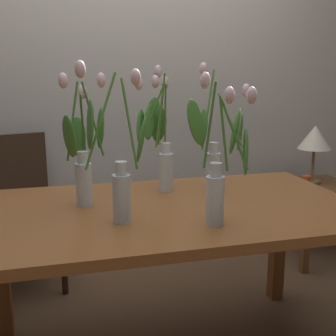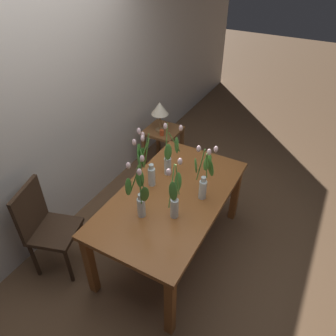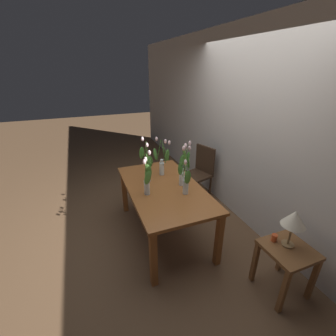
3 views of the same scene
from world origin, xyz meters
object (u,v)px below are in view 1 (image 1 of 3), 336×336
object	(u,v)px
tulip_vase_2	(119,172)
table_lamp	(315,139)
side_table	(317,200)
tulip_vase_0	(83,158)
pillar_candle	(306,181)
dining_chair	(20,204)
tulip_vase_3	(159,142)
tulip_vase_4	(216,154)
tulip_vase_1	(220,168)
dining_table	(170,227)

from	to	relation	value
tulip_vase_2	table_lamp	distance (m)	1.76
tulip_vase_2	side_table	distance (m)	1.85
tulip_vase_0	pillar_candle	world-z (taller)	tulip_vase_0
tulip_vase_0	side_table	xyz separation A→B (m)	(1.61, 0.71, -0.51)
dining_chair	pillar_candle	size ratio (longest dim) A/B	12.40
tulip_vase_0	tulip_vase_3	xyz separation A→B (m)	(0.36, 0.16, 0.03)
dining_chair	side_table	xyz separation A→B (m)	(1.96, -0.11, -0.09)
tulip_vase_4	pillar_candle	xyz separation A→B (m)	(0.87, 0.58, -0.33)
tulip_vase_0	dining_chair	distance (m)	0.98
side_table	tulip_vase_0	bearing A→B (deg)	-156.32
tulip_vase_1	table_lamp	xyz separation A→B (m)	(1.11, 1.08, -0.09)
dining_table	side_table	xyz separation A→B (m)	(1.27, 0.81, -0.22)
tulip_vase_2	tulip_vase_4	xyz separation A→B (m)	(0.49, 0.32, -0.01)
tulip_vase_4	side_table	bearing A→B (deg)	32.67
tulip_vase_4	tulip_vase_3	bearing A→B (deg)	158.71
tulip_vase_2	tulip_vase_3	world-z (taller)	tulip_vase_2
tulip_vase_1	tulip_vase_2	world-z (taller)	tulip_vase_2
tulip_vase_3	dining_chair	xyz separation A→B (m)	(-0.70, 0.65, -0.45)
tulip_vase_4	dining_chair	world-z (taller)	tulip_vase_4
tulip_vase_0	tulip_vase_2	size ratio (longest dim) A/B	0.94
dining_table	pillar_candle	distance (m)	1.37
tulip_vase_1	tulip_vase_3	bearing A→B (deg)	101.12
tulip_vase_2	table_lamp	size ratio (longest dim) A/B	1.46
tulip_vase_0	tulip_vase_1	world-z (taller)	same
dining_chair	pillar_candle	bearing A→B (deg)	-5.29
tulip_vase_1	dining_chair	bearing A→B (deg)	124.56
dining_table	tulip_vase_0	distance (m)	0.46
tulip_vase_3	table_lamp	distance (m)	1.34
tulip_vase_3	side_table	distance (m)	1.47
tulip_vase_1	pillar_candle	bearing A→B (deg)	44.57
tulip_vase_3	dining_chair	size ratio (longest dim) A/B	0.63
tulip_vase_1	dining_chair	world-z (taller)	tulip_vase_1
dining_table	side_table	distance (m)	1.52
table_lamp	tulip_vase_1	bearing A→B (deg)	-135.78
tulip_vase_3	pillar_candle	xyz separation A→B (m)	(1.12, 0.49, -0.38)
tulip_vase_4	table_lamp	xyz separation A→B (m)	(0.96, 0.66, -0.06)
dining_table	table_lamp	xyz separation A→B (m)	(1.23, 0.83, 0.21)
tulip_vase_2	pillar_candle	size ratio (longest dim) A/B	7.77
dining_table	tulip_vase_2	size ratio (longest dim) A/B	2.75
tulip_vase_2	tulip_vase_3	size ratio (longest dim) A/B	1.00
tulip_vase_3	tulip_vase_4	world-z (taller)	tulip_vase_4
dining_table	table_lamp	distance (m)	1.50
dining_chair	side_table	distance (m)	1.96
tulip_vase_1	pillar_candle	distance (m)	1.47
tulip_vase_4	dining_chair	xyz separation A→B (m)	(-0.95, 0.75, -0.39)
table_lamp	tulip_vase_0	bearing A→B (deg)	-155.19
tulip_vase_2	tulip_vase_3	bearing A→B (deg)	59.67
pillar_candle	tulip_vase_2	bearing A→B (deg)	-146.47
tulip_vase_2	pillar_candle	distance (m)	1.67
table_lamp	pillar_candle	size ratio (longest dim) A/B	5.31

